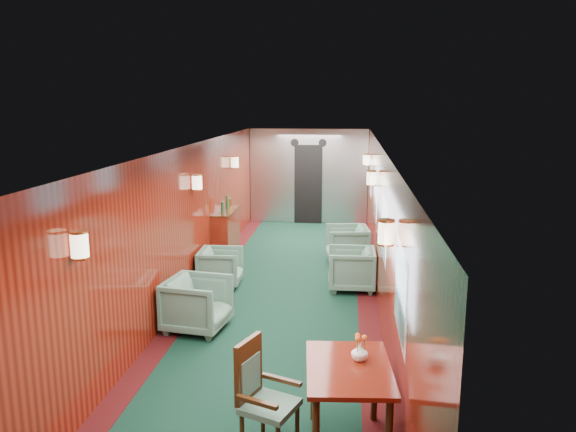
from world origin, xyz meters
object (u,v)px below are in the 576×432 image
object	(u,v)px
armchair_left_far	(221,267)
armchair_right_near	(352,269)
dining_table	(348,380)
side_chair	(260,391)
credenza	(226,235)
armchair_right_far	(347,244)
armchair_left_near	(197,304)

from	to	relation	value
armchair_left_far	armchair_right_near	bearing A→B (deg)	-90.26
dining_table	side_chair	distance (m)	0.79
armchair_right_near	armchair_left_far	bearing A→B (deg)	-89.16
armchair_left_far	armchair_right_near	xyz separation A→B (m)	(2.20, 0.05, 0.03)
credenza	armchair_right_far	bearing A→B (deg)	3.16
credenza	armchair_left_near	size ratio (longest dim) A/B	1.60
armchair_right_far	credenza	bearing A→B (deg)	-94.13
armchair_left_near	armchair_right_near	bearing A→B (deg)	-38.60
armchair_right_far	armchair_left_near	bearing A→B (deg)	-37.25
armchair_right_far	armchair_right_near	bearing A→B (deg)	-4.28
armchair_left_near	armchair_right_near	world-z (taller)	armchair_left_near
side_chair	armchair_left_near	xyz separation A→B (m)	(-1.27, 2.55, -0.19)
credenza	dining_table	bearing A→B (deg)	-67.65
side_chair	armchair_left_far	distance (m)	4.65
dining_table	credenza	distance (m)	6.30
credenza	armchair_left_near	bearing A→B (deg)	-84.16
armchair_left_far	armchair_right_far	size ratio (longest dim) A/B	0.89
credenza	armchair_right_far	size ratio (longest dim) A/B	1.62
armchair_left_far	armchair_right_far	distance (m)	2.66
side_chair	credenza	size ratio (longest dim) A/B	0.80
dining_table	armchair_left_near	size ratio (longest dim) A/B	1.38
credenza	armchair_right_near	world-z (taller)	credenza
credenza	armchair_right_near	distance (m)	2.83
armchair_left_far	dining_table	bearing A→B (deg)	-155.08
credenza	armchair_left_far	world-z (taller)	credenza
armchair_left_far	side_chair	bearing A→B (deg)	-164.16
dining_table	armchair_left_near	bearing A→B (deg)	125.09
armchair_right_near	armchair_right_far	distance (m)	1.56
armchair_right_near	armchair_left_near	bearing A→B (deg)	-47.78
armchair_left_near	armchair_right_far	world-z (taller)	armchair_left_near
dining_table	armchair_right_far	xyz separation A→B (m)	(-0.04, 5.96, -0.30)
credenza	armchair_left_near	xyz separation A→B (m)	(0.34, -3.36, -0.15)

